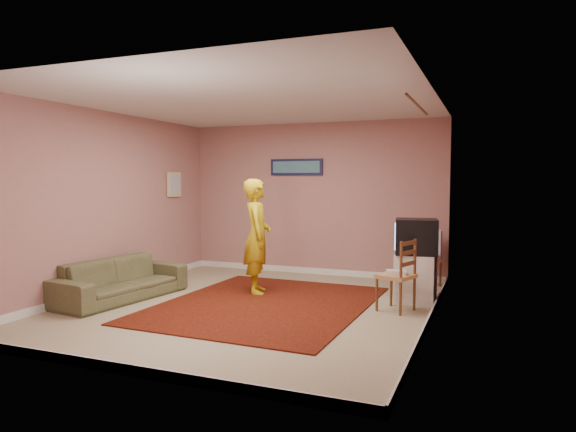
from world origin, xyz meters
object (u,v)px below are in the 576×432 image
at_px(person, 257,236).
at_px(sofa, 121,279).
at_px(crt_tv, 416,236).
at_px(chair_b, 396,267).
at_px(tv_cabinet, 416,278).
at_px(chair_a, 427,253).

bearing_deg(person, sofa, 99.71).
xyz_separation_m(crt_tv, person, (-2.19, -0.27, -0.06)).
height_order(crt_tv, person, person).
relative_size(chair_b, sofa, 0.27).
xyz_separation_m(crt_tv, chair_b, (-0.16, -0.54, -0.33)).
distance_m(tv_cabinet, person, 2.27).
xyz_separation_m(chair_a, person, (-2.22, -1.32, 0.30)).
bearing_deg(chair_b, tv_cabinet, -177.69).
distance_m(chair_a, sofa, 4.46).
xyz_separation_m(chair_a, sofa, (-3.78, -2.36, -0.24)).
xyz_separation_m(chair_b, sofa, (-3.58, -0.78, -0.27)).
relative_size(sofa, person, 1.15).
distance_m(tv_cabinet, chair_a, 1.06).
distance_m(chair_b, sofa, 3.68).
bearing_deg(tv_cabinet, sofa, -160.67).
distance_m(tv_cabinet, chair_b, 0.61).
relative_size(chair_a, person, 0.28).
xyz_separation_m(tv_cabinet, chair_b, (-0.17, -0.54, 0.22)).
bearing_deg(crt_tv, sofa, -169.84).
height_order(sofa, person, person).
height_order(crt_tv, chair_b, crt_tv).
height_order(crt_tv, sofa, crt_tv).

